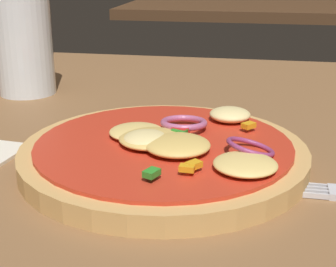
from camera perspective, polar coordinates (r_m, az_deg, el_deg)
The scene contains 4 objects.
dining_table at distance 0.47m, azimuth -6.29°, elevation -3.31°, with size 1.15×0.86×0.03m.
pizza at distance 0.42m, azimuth -0.25°, elevation -2.07°, with size 0.24×0.24×0.03m.
beer_glass at distance 0.65m, azimuth -15.96°, elevation 9.09°, with size 0.07×0.07×0.12m.
background_table at distance 1.87m, azimuth 7.69°, elevation 13.90°, with size 0.77×0.57×0.03m.
Camera 1 is at (0.13, -0.41, 0.20)m, focal length 53.79 mm.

